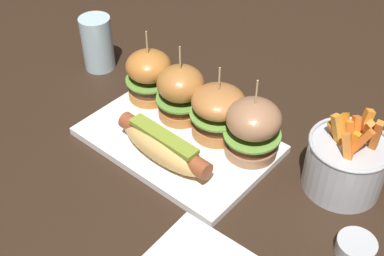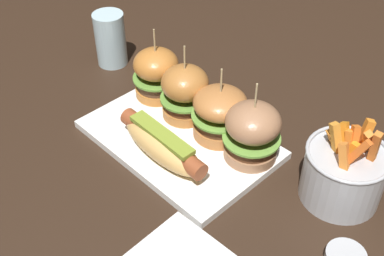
{
  "view_description": "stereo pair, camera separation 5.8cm",
  "coord_description": "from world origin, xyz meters",
  "px_view_note": "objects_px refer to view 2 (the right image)",
  "views": [
    {
      "loc": [
        0.45,
        -0.49,
        0.6
      ],
      "look_at": [
        0.03,
        0.0,
        0.05
      ],
      "focal_mm": 46.24,
      "sensor_mm": 36.0,
      "label": 1
    },
    {
      "loc": [
        0.49,
        -0.45,
        0.6
      ],
      "look_at": [
        0.03,
        0.0,
        0.05
      ],
      "focal_mm": 46.24,
      "sensor_mm": 36.0,
      "label": 2
    }
  ],
  "objects_px": {
    "platter_main": "(179,139)",
    "slider_far_right": "(252,132)",
    "hot_dog": "(162,144)",
    "slider_center_right": "(220,113)",
    "slider_far_left": "(156,73)",
    "fries_bucket": "(344,172)",
    "slider_center_left": "(185,92)",
    "water_glass": "(110,39)"
  },
  "relations": [
    {
      "from": "platter_main",
      "to": "slider_far_right",
      "type": "bearing_deg",
      "value": 24.1
    },
    {
      "from": "hot_dog",
      "to": "slider_center_right",
      "type": "relative_size",
      "value": 1.4
    },
    {
      "from": "platter_main",
      "to": "slider_far_left",
      "type": "relative_size",
      "value": 2.31
    },
    {
      "from": "hot_dog",
      "to": "slider_far_left",
      "type": "bearing_deg",
      "value": 141.65
    },
    {
      "from": "slider_far_left",
      "to": "fries_bucket",
      "type": "relative_size",
      "value": 0.99
    },
    {
      "from": "hot_dog",
      "to": "slider_center_left",
      "type": "relative_size",
      "value": 1.31
    },
    {
      "from": "hot_dog",
      "to": "fries_bucket",
      "type": "height_order",
      "value": "fries_bucket"
    },
    {
      "from": "platter_main",
      "to": "slider_center_left",
      "type": "bearing_deg",
      "value": 126.29
    },
    {
      "from": "slider_far_left",
      "to": "slider_center_right",
      "type": "xyz_separation_m",
      "value": [
        0.17,
        0.0,
        -0.0
      ]
    },
    {
      "from": "water_glass",
      "to": "slider_center_left",
      "type": "bearing_deg",
      "value": -5.43
    },
    {
      "from": "slider_far_left",
      "to": "slider_center_left",
      "type": "xyz_separation_m",
      "value": [
        0.08,
        -0.0,
        0.0
      ]
    },
    {
      "from": "hot_dog",
      "to": "platter_main",
      "type": "bearing_deg",
      "value": 107.88
    },
    {
      "from": "slider_far_left",
      "to": "water_glass",
      "type": "distance_m",
      "value": 0.17
    },
    {
      "from": "slider_center_left",
      "to": "fries_bucket",
      "type": "bearing_deg",
      "value": 8.41
    },
    {
      "from": "slider_center_left",
      "to": "water_glass",
      "type": "height_order",
      "value": "slider_center_left"
    },
    {
      "from": "fries_bucket",
      "to": "water_glass",
      "type": "bearing_deg",
      "value": -177.85
    },
    {
      "from": "platter_main",
      "to": "hot_dog",
      "type": "relative_size",
      "value": 1.72
    },
    {
      "from": "slider_far_left",
      "to": "hot_dog",
      "type": "bearing_deg",
      "value": -38.35
    },
    {
      "from": "hot_dog",
      "to": "slider_center_right",
      "type": "xyz_separation_m",
      "value": [
        0.03,
        0.11,
        0.02
      ]
    },
    {
      "from": "hot_dog",
      "to": "water_glass",
      "type": "distance_m",
      "value": 0.34
    },
    {
      "from": "slider_far_left",
      "to": "fries_bucket",
      "type": "height_order",
      "value": "slider_far_left"
    },
    {
      "from": "slider_far_left",
      "to": "fries_bucket",
      "type": "bearing_deg",
      "value": 5.97
    },
    {
      "from": "slider_far_left",
      "to": "fries_bucket",
      "type": "distance_m",
      "value": 0.4
    },
    {
      "from": "platter_main",
      "to": "water_glass",
      "type": "height_order",
      "value": "water_glass"
    },
    {
      "from": "slider_center_left",
      "to": "hot_dog",
      "type": "bearing_deg",
      "value": -62.43
    },
    {
      "from": "slider_far_left",
      "to": "platter_main",
      "type": "bearing_deg",
      "value": -24.6
    },
    {
      "from": "fries_bucket",
      "to": "slider_center_right",
      "type": "bearing_deg",
      "value": -169.81
    },
    {
      "from": "slider_center_right",
      "to": "fries_bucket",
      "type": "height_order",
      "value": "slider_center_right"
    },
    {
      "from": "fries_bucket",
      "to": "hot_dog",
      "type": "bearing_deg",
      "value": -149.03
    },
    {
      "from": "hot_dog",
      "to": "slider_center_left",
      "type": "distance_m",
      "value": 0.12
    },
    {
      "from": "platter_main",
      "to": "slider_center_right",
      "type": "relative_size",
      "value": 2.4
    },
    {
      "from": "slider_far_left",
      "to": "slider_center_left",
      "type": "relative_size",
      "value": 0.97
    },
    {
      "from": "platter_main",
      "to": "fries_bucket",
      "type": "relative_size",
      "value": 2.3
    },
    {
      "from": "slider_far_right",
      "to": "slider_center_left",
      "type": "bearing_deg",
      "value": -179.18
    },
    {
      "from": "slider_center_left",
      "to": "water_glass",
      "type": "distance_m",
      "value": 0.26
    },
    {
      "from": "hot_dog",
      "to": "slider_far_right",
      "type": "distance_m",
      "value": 0.15
    },
    {
      "from": "platter_main",
      "to": "fries_bucket",
      "type": "bearing_deg",
      "value": 19.73
    },
    {
      "from": "fries_bucket",
      "to": "water_glass",
      "type": "distance_m",
      "value": 0.57
    },
    {
      "from": "water_glass",
      "to": "slider_far_left",
      "type": "bearing_deg",
      "value": -6.59
    },
    {
      "from": "slider_far_left",
      "to": "slider_far_right",
      "type": "xyz_separation_m",
      "value": [
        0.24,
        -0.0,
        0.0
      ]
    },
    {
      "from": "water_glass",
      "to": "hot_dog",
      "type": "bearing_deg",
      "value": -22.71
    },
    {
      "from": "platter_main",
      "to": "hot_dog",
      "type": "bearing_deg",
      "value": -72.12
    }
  ]
}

